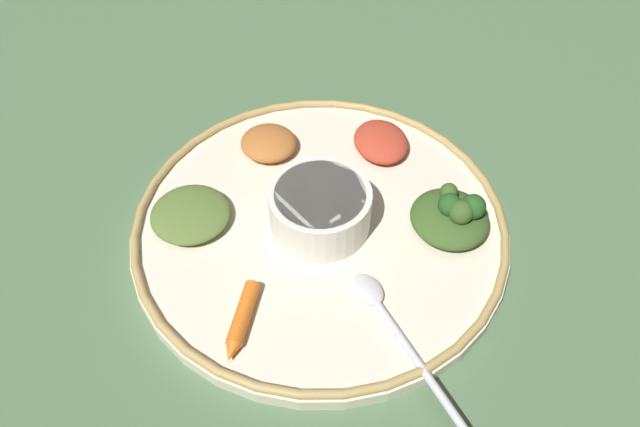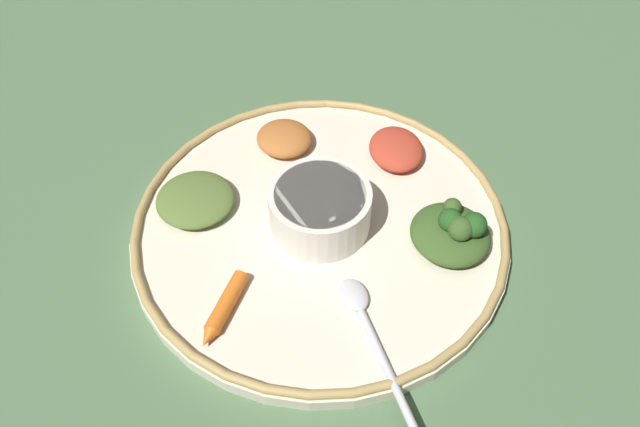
{
  "view_description": "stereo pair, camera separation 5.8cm",
  "coord_description": "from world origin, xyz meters",
  "px_view_note": "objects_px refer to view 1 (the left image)",
  "views": [
    {
      "loc": [
        0.11,
        0.36,
        0.47
      ],
      "look_at": [
        0.0,
        0.0,
        0.03
      ],
      "focal_mm": 35.18,
      "sensor_mm": 36.0,
      "label": 1
    },
    {
      "loc": [
        0.06,
        0.37,
        0.47
      ],
      "look_at": [
        0.0,
        0.0,
        0.03
      ],
      "focal_mm": 35.18,
      "sensor_mm": 36.0,
      "label": 2
    }
  ],
  "objects_px": {
    "spoon": "(392,325)",
    "greens_pile": "(452,216)",
    "center_bowl": "(320,208)",
    "carrot_near_spoon": "(242,320)"
  },
  "relations": [
    {
      "from": "center_bowl",
      "to": "carrot_near_spoon",
      "type": "xyz_separation_m",
      "value": [
        0.09,
        0.08,
        -0.02
      ]
    },
    {
      "from": "center_bowl",
      "to": "greens_pile",
      "type": "relative_size",
      "value": 1.0
    },
    {
      "from": "spoon",
      "to": "greens_pile",
      "type": "xyz_separation_m",
      "value": [
        -0.09,
        -0.08,
        0.01
      ]
    },
    {
      "from": "center_bowl",
      "to": "spoon",
      "type": "distance_m",
      "value": 0.13
    },
    {
      "from": "spoon",
      "to": "greens_pile",
      "type": "bearing_deg",
      "value": -137.19
    },
    {
      "from": "spoon",
      "to": "carrot_near_spoon",
      "type": "distance_m",
      "value": 0.12
    },
    {
      "from": "spoon",
      "to": "carrot_near_spoon",
      "type": "height_order",
      "value": "carrot_near_spoon"
    },
    {
      "from": "carrot_near_spoon",
      "to": "spoon",
      "type": "bearing_deg",
      "value": 161.03
    },
    {
      "from": "center_bowl",
      "to": "carrot_near_spoon",
      "type": "height_order",
      "value": "center_bowl"
    },
    {
      "from": "center_bowl",
      "to": "spoon",
      "type": "xyz_separation_m",
      "value": [
        -0.02,
        0.12,
        -0.02
      ]
    }
  ]
}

